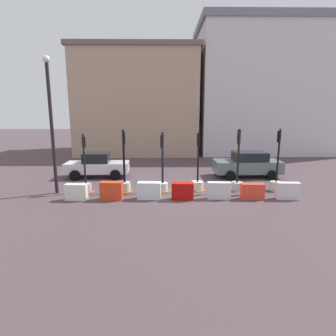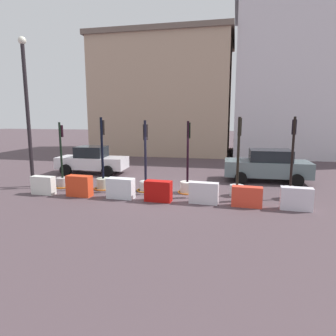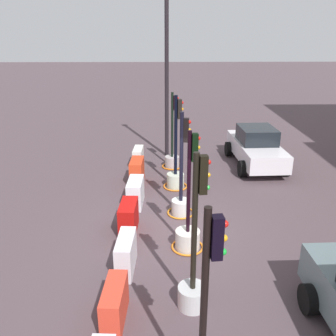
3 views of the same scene
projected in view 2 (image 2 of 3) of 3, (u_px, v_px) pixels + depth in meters
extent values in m
plane|color=#4E3E44|center=(166.00, 194.00, 13.47)|extent=(120.00, 120.00, 0.00)
cylinder|color=#B2A7A7|center=(63.00, 182.00, 14.68)|extent=(0.60, 0.60, 0.47)
cylinder|color=black|center=(61.00, 150.00, 14.41)|extent=(0.10, 0.10, 2.69)
cube|color=black|center=(61.00, 131.00, 14.37)|extent=(0.17, 0.15, 0.57)
sphere|color=red|center=(62.00, 127.00, 14.42)|extent=(0.10, 0.10, 0.10)
sphere|color=orange|center=(62.00, 131.00, 14.46)|extent=(0.10, 0.10, 0.10)
sphere|color=green|center=(62.00, 135.00, 14.49)|extent=(0.10, 0.10, 0.10)
torus|color=orange|center=(63.00, 186.00, 14.72)|extent=(0.87, 0.87, 0.06)
cylinder|color=beige|center=(103.00, 184.00, 14.28)|extent=(0.64, 0.64, 0.52)
cylinder|color=black|center=(102.00, 148.00, 14.00)|extent=(0.12, 0.12, 2.87)
cube|color=black|center=(103.00, 128.00, 13.95)|extent=(0.16, 0.15, 0.67)
sphere|color=red|center=(103.00, 123.00, 14.00)|extent=(0.10, 0.10, 0.10)
sphere|color=orange|center=(103.00, 127.00, 14.03)|extent=(0.10, 0.10, 0.10)
sphere|color=green|center=(104.00, 132.00, 14.07)|extent=(0.10, 0.10, 0.10)
torus|color=orange|center=(103.00, 188.00, 14.32)|extent=(0.90, 0.90, 0.06)
cylinder|color=silver|center=(146.00, 186.00, 13.93)|extent=(0.58, 0.58, 0.46)
cylinder|color=black|center=(145.00, 151.00, 13.65)|extent=(0.11, 0.11, 2.79)
cube|color=black|center=(145.00, 132.00, 13.64)|extent=(0.20, 0.18, 0.71)
sphere|color=red|center=(146.00, 127.00, 13.69)|extent=(0.11, 0.11, 0.11)
sphere|color=orange|center=(146.00, 132.00, 13.73)|extent=(0.11, 0.11, 0.11)
sphere|color=green|center=(146.00, 137.00, 13.77)|extent=(0.11, 0.11, 0.11)
torus|color=orange|center=(146.00, 190.00, 13.96)|extent=(0.86, 0.86, 0.05)
cylinder|color=silver|center=(187.00, 187.00, 13.59)|extent=(0.65, 0.65, 0.51)
cylinder|color=black|center=(188.00, 152.00, 13.31)|extent=(0.10, 0.10, 2.72)
cube|color=black|center=(189.00, 130.00, 13.27)|extent=(0.17, 0.16, 0.69)
sphere|color=red|center=(189.00, 125.00, 13.31)|extent=(0.10, 0.10, 0.10)
sphere|color=orange|center=(189.00, 130.00, 13.35)|extent=(0.10, 0.10, 0.10)
sphere|color=green|center=(189.00, 136.00, 13.39)|extent=(0.10, 0.10, 0.10)
torus|color=orange|center=(187.00, 192.00, 13.63)|extent=(0.87, 0.87, 0.05)
cylinder|color=silver|center=(237.00, 190.00, 13.07)|extent=(0.62, 0.62, 0.47)
cylinder|color=black|center=(238.00, 152.00, 12.78)|extent=(0.12, 0.12, 2.93)
cube|color=black|center=(240.00, 127.00, 12.73)|extent=(0.16, 0.16, 0.74)
sphere|color=red|center=(240.00, 121.00, 12.77)|extent=(0.09, 0.09, 0.09)
sphere|color=orange|center=(240.00, 127.00, 12.81)|extent=(0.09, 0.09, 0.09)
sphere|color=green|center=(240.00, 133.00, 12.85)|extent=(0.09, 0.09, 0.09)
cylinder|color=beige|center=(290.00, 193.00, 12.55)|extent=(0.62, 0.62, 0.51)
cylinder|color=black|center=(293.00, 153.00, 12.26)|extent=(0.10, 0.10, 2.91)
cube|color=black|center=(294.00, 127.00, 12.20)|extent=(0.16, 0.16, 0.61)
sphere|color=red|center=(294.00, 122.00, 12.25)|extent=(0.09, 0.09, 0.09)
sphere|color=orange|center=(294.00, 127.00, 12.28)|extent=(0.09, 0.09, 0.09)
sphere|color=green|center=(294.00, 132.00, 12.31)|extent=(0.09, 0.09, 0.09)
cube|color=silver|center=(43.00, 185.00, 13.29)|extent=(1.08, 0.43, 0.82)
cube|color=red|center=(79.00, 186.00, 12.97)|extent=(1.11, 0.52, 0.91)
cube|color=silver|center=(121.00, 188.00, 12.63)|extent=(1.17, 0.53, 0.87)
cube|color=#B60F0C|center=(158.00, 191.00, 12.19)|extent=(1.11, 0.52, 0.85)
cube|color=silver|center=(204.00, 193.00, 11.88)|extent=(1.17, 0.45, 0.86)
cube|color=#E53F2A|center=(247.00, 197.00, 11.46)|extent=(1.16, 0.46, 0.79)
cube|color=silver|center=(296.00, 199.00, 11.04)|extent=(1.15, 0.45, 0.86)
cube|color=silver|center=(92.00, 163.00, 18.08)|extent=(4.19, 1.77, 0.69)
cube|color=black|center=(91.00, 152.00, 17.97)|extent=(1.73, 1.48, 0.64)
cylinder|color=black|center=(118.00, 166.00, 18.75)|extent=(0.67, 0.31, 0.66)
cylinder|color=black|center=(107.00, 171.00, 17.08)|extent=(0.67, 0.31, 0.66)
cylinder|color=black|center=(80.00, 165.00, 19.20)|extent=(0.67, 0.31, 0.66)
cylinder|color=black|center=(66.00, 170.00, 17.53)|extent=(0.67, 0.31, 0.66)
cube|color=slate|center=(266.00, 168.00, 15.93)|extent=(4.41, 1.96, 0.80)
cube|color=black|center=(270.00, 155.00, 15.78)|extent=(2.13, 1.69, 0.59)
cylinder|color=black|center=(241.00, 178.00, 15.30)|extent=(0.63, 0.29, 0.62)
cylinder|color=black|center=(239.00, 171.00, 17.22)|extent=(0.63, 0.29, 0.62)
cylinder|color=black|center=(297.00, 180.00, 14.78)|extent=(0.63, 0.29, 0.62)
cylinder|color=black|center=(289.00, 173.00, 16.69)|extent=(0.63, 0.29, 0.62)
cube|color=tan|center=(167.00, 99.00, 29.22)|extent=(12.10, 9.51, 10.17)
cube|color=#6B5B52|center=(167.00, 42.00, 28.32)|extent=(12.59, 9.89, 0.44)
cube|color=silver|center=(323.00, 83.00, 26.03)|extent=(14.91, 8.87, 12.65)
cube|color=slate|center=(331.00, 0.00, 24.89)|extent=(15.50, 9.22, 0.69)
cylinder|color=black|center=(28.00, 118.00, 14.28)|extent=(0.17, 0.17, 6.70)
sphere|color=silver|center=(22.00, 40.00, 13.69)|extent=(0.36, 0.36, 0.36)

